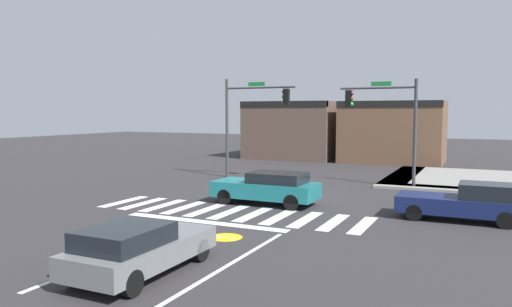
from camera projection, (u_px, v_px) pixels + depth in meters
ground_plane at (273, 195)px, 24.05m from camera, size 120.00×120.00×0.00m
crosswalk_near at (229, 212)px, 20.00m from camera, size 11.54×3.00×0.01m
lane_markings at (146, 262)px, 13.27m from camera, size 6.80×18.75×0.01m
bike_detector_marking at (226, 237)px, 15.95m from camera, size 1.10×1.10×0.01m
curb_corner_northeast at (466, 180)px, 28.92m from camera, size 10.00×10.60×0.15m
storefront_row at (337, 131)px, 41.98m from camera, size 16.57×6.88×5.05m
traffic_signal_northwest at (251, 111)px, 29.84m from camera, size 4.66×0.32×6.17m
traffic_signal_northeast at (386, 114)px, 26.55m from camera, size 4.19×0.32×5.89m
car_navy at (467, 202)px, 18.27m from camera, size 4.55×1.74×1.47m
car_teal at (268, 187)px, 21.64m from camera, size 4.67×1.91×1.46m
car_gray at (138, 248)px, 12.25m from camera, size 1.87×4.25×1.34m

